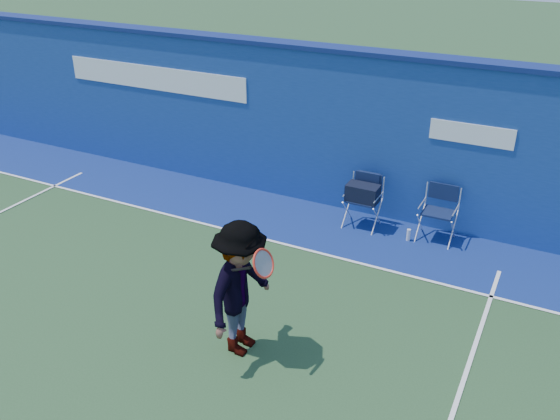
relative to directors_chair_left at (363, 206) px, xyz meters
The scene contains 8 objects.
ground 4.91m from the directors_chair_left, 113.52° to the right, with size 80.00×80.00×0.00m, color #274826.
stadium_wall 2.37m from the directors_chair_left, 159.82° to the left, with size 24.00×0.50×3.08m.
out_of_bounds_strip 2.03m from the directors_chair_left, 168.93° to the right, with size 24.00×1.80×0.01m, color navy.
court_lines 4.36m from the directors_chair_left, 116.68° to the right, with size 24.00×12.00×0.01m.
directors_chair_left is the anchor object (origin of this frame).
directors_chair_right 1.36m from the directors_chair_left, ahead, with size 0.59×0.53×0.98m.
water_bottle 1.00m from the directors_chair_left, ahead, with size 0.07×0.07×0.23m, color silver.
tennis_player 4.05m from the directors_chair_left, 93.09° to the right, with size 0.87×1.23×1.88m.
Camera 1 is at (5.02, -4.88, 5.20)m, focal length 38.00 mm.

